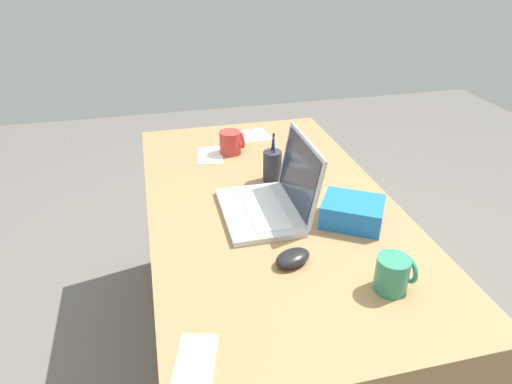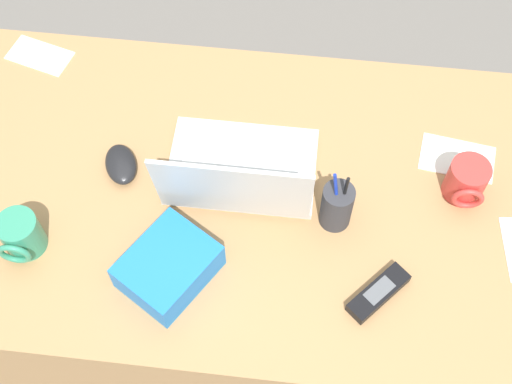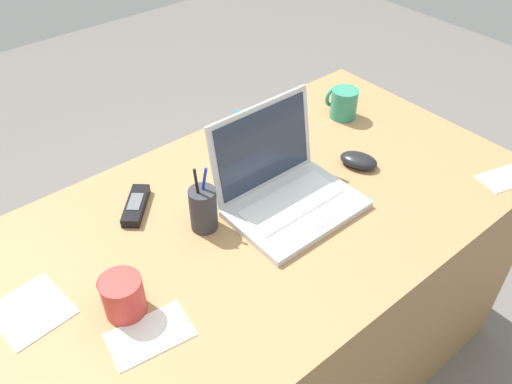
# 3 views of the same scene
# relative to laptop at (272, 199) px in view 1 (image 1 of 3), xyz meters

# --- Properties ---
(ground_plane) EXTENTS (6.00, 6.00, 0.00)m
(ground_plane) POSITION_rel_laptop_xyz_m (-0.07, 0.01, -0.76)
(ground_plane) COLOR slate
(desk) EXTENTS (1.44, 0.80, 0.71)m
(desk) POSITION_rel_laptop_xyz_m (-0.07, 0.01, -0.41)
(desk) COLOR #A87C4F
(desk) RESTS_ON ground
(laptop) EXTENTS (0.32, 0.27, 0.24)m
(laptop) POSITION_rel_laptop_xyz_m (0.00, 0.00, 0.00)
(laptop) COLOR silver
(laptop) RESTS_ON desk
(computer_mouse) EXTENTS (0.10, 0.12, 0.04)m
(computer_mouse) POSITION_rel_laptop_xyz_m (0.26, -0.01, -0.03)
(computer_mouse) COLOR black
(computer_mouse) RESTS_ON desk
(coffee_mug_white) EXTENTS (0.08, 0.10, 0.09)m
(coffee_mug_white) POSITION_rel_laptop_xyz_m (-0.48, -0.04, -0.00)
(coffee_mug_white) COLOR #C63833
(coffee_mug_white) RESTS_ON desk
(coffee_mug_tall) EXTENTS (0.08, 0.09, 0.09)m
(coffee_mug_tall) POSITION_rel_laptop_xyz_m (0.42, 0.19, -0.00)
(coffee_mug_tall) COLOR #338C6B
(coffee_mug_tall) RESTS_ON desk
(cordless_phone) EXTENTS (0.13, 0.13, 0.03)m
(cordless_phone) POSITION_rel_laptop_xyz_m (-0.30, 0.22, -0.04)
(cordless_phone) COLOR black
(cordless_phone) RESTS_ON desk
(pen_holder) EXTENTS (0.07, 0.07, 0.18)m
(pen_holder) POSITION_rel_laptop_xyz_m (-0.21, 0.06, 0.01)
(pen_holder) COLOR #333338
(pen_holder) RESTS_ON desk
(snack_bag) EXTENTS (0.22, 0.23, 0.07)m
(snack_bag) POSITION_rel_laptop_xyz_m (0.11, 0.22, -0.01)
(snack_bag) COLOR blue
(snack_bag) RESTS_ON desk
(paper_note_near_laptop) EXTENTS (0.15, 0.16, 0.00)m
(paper_note_near_laptop) POSITION_rel_laptop_xyz_m (-0.63, 0.08, -0.05)
(paper_note_near_laptop) COLOR white
(paper_note_near_laptop) RESTS_ON desk
(paper_note_left) EXTENTS (0.17, 0.12, 0.00)m
(paper_note_left) POSITION_rel_laptop_xyz_m (0.53, -0.31, -0.05)
(paper_note_left) COLOR white
(paper_note_left) RESTS_ON desk
(paper_note_right) EXTENTS (0.17, 0.12, 0.00)m
(paper_note_right) POSITION_rel_laptop_xyz_m (-0.47, -0.12, -0.05)
(paper_note_right) COLOR white
(paper_note_right) RESTS_ON desk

